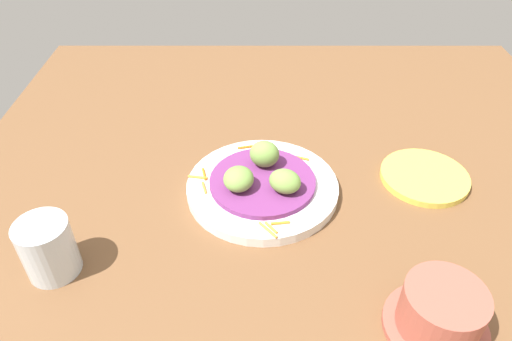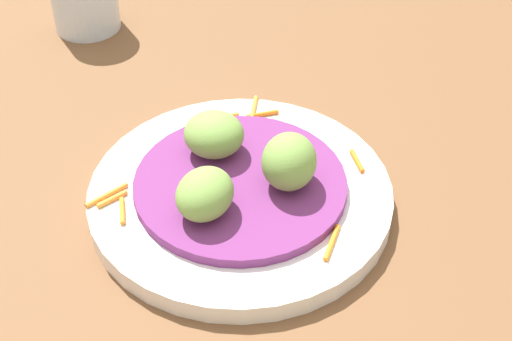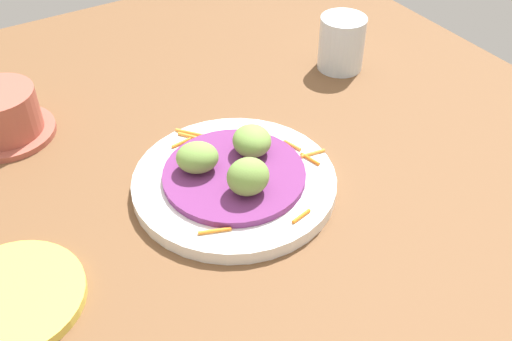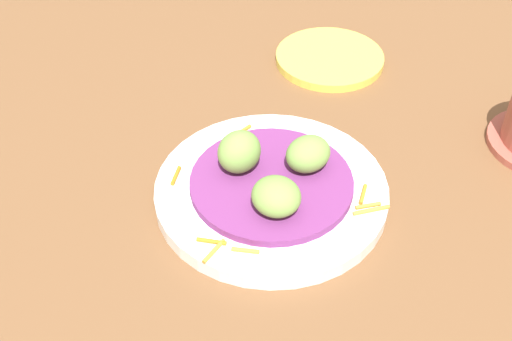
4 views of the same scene
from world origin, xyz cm
name	(u,v)px [view 1 (image 1 of 4)]	position (x,y,z in cm)	size (l,w,h in cm)	color
table_surface	(294,196)	(0.00, 0.00, 1.00)	(110.00, 110.00, 2.00)	brown
main_plate	(262,189)	(4.96, 0.29, 2.82)	(23.49, 23.49, 1.63)	white
cabbage_bed	(263,183)	(4.96, 0.29, 4.05)	(16.38, 16.38, 0.84)	#702D6B
carrot_garnish	(247,188)	(7.29, 1.40, 3.83)	(19.44, 21.55, 0.40)	orange
guac_scoop_left	(285,181)	(1.70, 2.54, 6.20)	(4.04, 4.81, 3.47)	#759E47
guac_scoop_center	(264,154)	(4.64, -3.66, 6.60)	(4.12, 4.67, 4.26)	#759E47
guac_scoop_right	(239,179)	(8.55, 1.98, 6.18)	(4.76, 4.52, 3.43)	#759E47
side_plate_small	(424,177)	(-21.21, -2.98, 2.54)	(13.99, 13.99, 1.07)	#E0CC4C
terracotta_bowl	(440,313)	(-14.83, 24.23, 5.04)	(12.06, 12.06, 6.52)	#A85142
water_glass	(48,248)	(32.18, 15.46, 6.01)	(6.74, 6.74, 8.02)	silver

